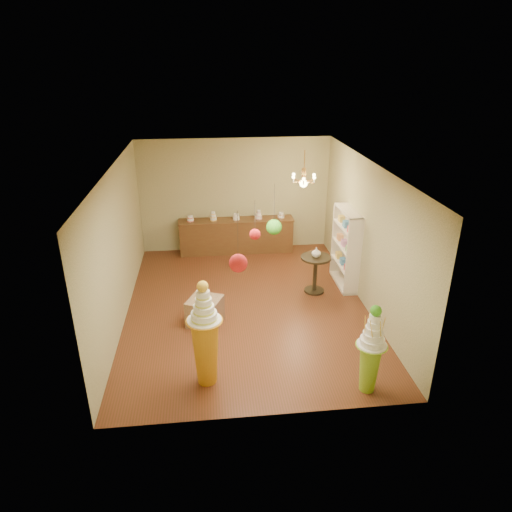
{
  "coord_description": "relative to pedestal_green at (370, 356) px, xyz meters",
  "views": [
    {
      "loc": [
        -0.74,
        -8.44,
        4.89
      ],
      "look_at": [
        0.2,
        0.0,
        1.15
      ],
      "focal_mm": 32.0,
      "sensor_mm": 36.0,
      "label": 1
    }
  ],
  "objects": [
    {
      "name": "pom_green_mid",
      "position": [
        -1.31,
        1.53,
        1.62
      ],
      "size": [
        0.26,
        0.26,
        0.88
      ],
      "color": "#3E352C",
      "rests_on": "ceiling"
    },
    {
      "name": "round_table",
      "position": [
        -0.09,
        3.34,
        -0.08
      ],
      "size": [
        0.68,
        0.68,
        0.86
      ],
      "rotation": [
        0.0,
        0.0,
        -0.02
      ],
      "color": "black",
      "rests_on": "floor"
    },
    {
      "name": "vase",
      "position": [
        -0.09,
        3.34,
        0.33
      ],
      "size": [
        0.26,
        0.26,
        0.21
      ],
      "primitive_type": "imported",
      "rotation": [
        0.0,
        0.0,
        0.35
      ],
      "color": "#F0E6CF",
      "rests_on": "round_table"
    },
    {
      "name": "wall_left",
      "position": [
        -4.16,
        2.85,
        0.87
      ],
      "size": [
        0.04,
        6.5,
        3.0
      ],
      "primitive_type": "cube",
      "color": "tan",
      "rests_on": "ground"
    },
    {
      "name": "ceiling",
      "position": [
        -1.66,
        2.85,
        2.37
      ],
      "size": [
        6.5,
        6.5,
        0.0
      ],
      "primitive_type": "plane",
      "rotation": [
        3.14,
        0.0,
        0.0
      ],
      "color": "white",
      "rests_on": "ground"
    },
    {
      "name": "sideboard",
      "position": [
        -1.66,
        5.82,
        -0.15
      ],
      "size": [
        3.04,
        0.54,
        1.16
      ],
      "color": "#57361B",
      "rests_on": "floor"
    },
    {
      "name": "pedestal_orange",
      "position": [
        -2.53,
        0.49,
        0.1
      ],
      "size": [
        0.61,
        0.61,
        1.83
      ],
      "rotation": [
        0.0,
        0.0,
        -0.15
      ],
      "color": "#C68017",
      "rests_on": "floor"
    },
    {
      "name": "pom_red_left",
      "position": [
        -2.01,
        0.2,
        1.6
      ],
      "size": [
        0.26,
        0.26,
        0.9
      ],
      "color": "#3E352C",
      "rests_on": "ceiling"
    },
    {
      "name": "chandelier",
      "position": [
        -0.22,
        4.31,
        1.67
      ],
      "size": [
        0.77,
        0.77,
        0.85
      ],
      "rotation": [
        0.0,
        0.0,
        0.31
      ],
      "color": "#DD9D4E",
      "rests_on": "ceiling"
    },
    {
      "name": "wall_back",
      "position": [
        -1.66,
        6.1,
        0.87
      ],
      "size": [
        5.0,
        0.04,
        3.0
      ],
      "primitive_type": "cube",
      "color": "tan",
      "rests_on": "ground"
    },
    {
      "name": "wall_front",
      "position": [
        -1.66,
        -0.4,
        0.87
      ],
      "size": [
        5.0,
        0.04,
        3.0
      ],
      "primitive_type": "cube",
      "color": "tan",
      "rests_on": "ground"
    },
    {
      "name": "pom_red_right",
      "position": [
        -1.72,
        0.65,
        1.85
      ],
      "size": [
        0.16,
        0.16,
        0.6
      ],
      "color": "#3E352C",
      "rests_on": "ceiling"
    },
    {
      "name": "floor",
      "position": [
        -1.66,
        2.85,
        -0.63
      ],
      "size": [
        6.5,
        6.5,
        0.0
      ],
      "primitive_type": "plane",
      "color": "#582C18",
      "rests_on": "ground"
    },
    {
      "name": "wall_right",
      "position": [
        0.84,
        2.85,
        0.87
      ],
      "size": [
        0.04,
        6.5,
        3.0
      ],
      "primitive_type": "cube",
      "color": "tan",
      "rests_on": "ground"
    },
    {
      "name": "shelving_unit",
      "position": [
        0.68,
        3.65,
        0.27
      ],
      "size": [
        0.33,
        1.2,
        1.8
      ],
      "color": "#F0E6CF",
      "rests_on": "floor"
    },
    {
      "name": "pedestal_green",
      "position": [
        0.0,
        0.0,
        0.0
      ],
      "size": [
        0.49,
        0.49,
        1.53
      ],
      "rotation": [
        0.0,
        0.0,
        -0.07
      ],
      "color": "#88BA29",
      "rests_on": "floor"
    },
    {
      "name": "burlap_riser",
      "position": [
        -2.54,
        2.25,
        -0.36
      ],
      "size": [
        0.8,
        0.8,
        0.55
      ],
      "primitive_type": "cube",
      "rotation": [
        0.0,
        0.0,
        -0.42
      ],
      "color": "#8C6C4C",
      "rests_on": "floor"
    }
  ]
}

